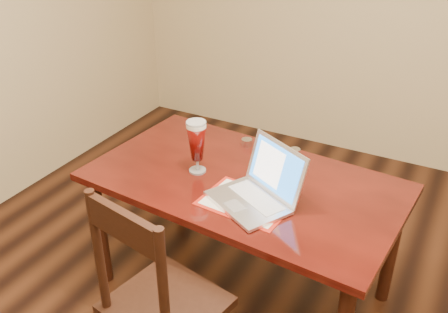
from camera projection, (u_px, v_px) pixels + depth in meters
The scene contains 2 objects.
dining_table at pixel (243, 192), 2.51m from camera, with size 1.60×0.99×1.00m.
dining_chair at pixel (159, 304), 2.06m from camera, with size 0.51×0.50×1.04m.
Camera 1 is at (0.54, -1.32, 2.02)m, focal length 40.00 mm.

